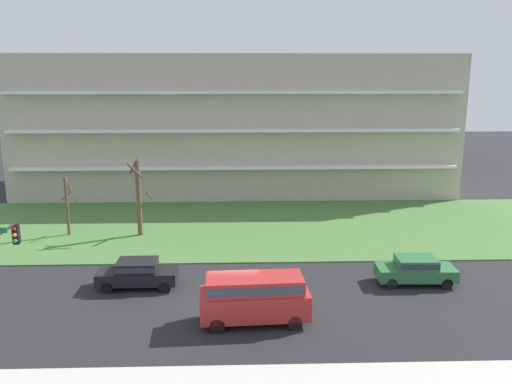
{
  "coord_description": "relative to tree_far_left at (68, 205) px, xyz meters",
  "views": [
    {
      "loc": [
        0.32,
        -25.24,
        11.82
      ],
      "look_at": [
        1.33,
        6.0,
        4.65
      ],
      "focal_mm": 36.73,
      "sensor_mm": 36.0,
      "label": 1
    }
  ],
  "objects": [
    {
      "name": "ground",
      "position": [
        12.28,
        -12.28,
        -2.31
      ],
      "size": [
        160.0,
        160.0,
        0.0
      ],
      "primitive_type": "plane",
      "color": "#232326"
    },
    {
      "name": "grass_lawn_strip",
      "position": [
        12.28,
        1.72,
        -2.27
      ],
      "size": [
        80.0,
        16.0,
        0.08
      ],
      "primitive_type": "cube",
      "color": "#477238",
      "rests_on": "ground"
    },
    {
      "name": "tree_far_left",
      "position": [
        0.0,
        0.0,
        0.0
      ],
      "size": [
        1.32,
        1.29,
        4.43
      ],
      "color": "brown",
      "rests_on": "ground"
    },
    {
      "name": "sedan_green_center_left",
      "position": [
        22.61,
        -9.78,
        -1.43
      ],
      "size": [
        4.45,
        1.93,
        1.57
      ],
      "rotation": [
        0.0,
        0.0,
        3.11
      ],
      "color": "#2D6B3D",
      "rests_on": "ground"
    },
    {
      "name": "van_red_center_right",
      "position": [
        13.28,
        -14.28,
        -0.91
      ],
      "size": [
        5.3,
        2.28,
        2.36
      ],
      "rotation": [
        0.0,
        0.0,
        0.05
      ],
      "color": "#B22828",
      "rests_on": "ground"
    },
    {
      "name": "tree_left",
      "position": [
        5.28,
        -0.28,
        0.73
      ],
      "size": [
        1.6,
        1.66,
        5.8
      ],
      "color": "brown",
      "rests_on": "ground"
    },
    {
      "name": "sedan_black_near_left",
      "position": [
        6.85,
        -9.78,
        -1.43
      ],
      "size": [
        4.41,
        1.83,
        1.57
      ],
      "rotation": [
        0.0,
        0.0,
        3.15
      ],
      "color": "black",
      "rests_on": "ground"
    },
    {
      "name": "apartment_building",
      "position": [
        12.28,
        16.14,
        4.42
      ],
      "size": [
        42.04,
        13.8,
        13.44
      ],
      "color": "#B2A899",
      "rests_on": "ground"
    }
  ]
}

